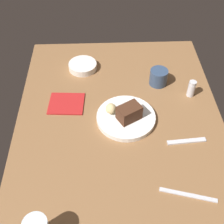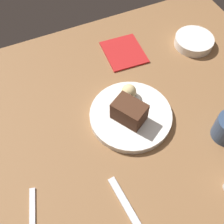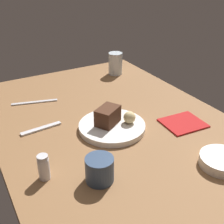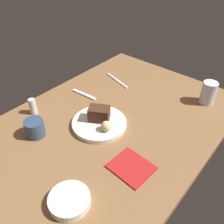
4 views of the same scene
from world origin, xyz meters
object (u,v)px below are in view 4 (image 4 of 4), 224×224
salt_shaker (33,106)px  water_glass (208,93)px  dessert_spoon (84,94)px  butter_knife (117,80)px  side_bowl (69,200)px  folded_napkin (131,167)px  coffee_cup (35,128)px  chocolate_cake_slice (99,114)px  dessert_plate (99,123)px  bread_roll (106,126)px

salt_shaker → water_glass: size_ratio=0.68×
dessert_spoon → butter_knife: 22.54cm
side_bowl → folded_napkin: bearing=-14.9°
dessert_spoon → salt_shaker: bearing=70.4°
coffee_cup → dessert_spoon: 34.75cm
chocolate_cake_slice → butter_knife: (33.33, 17.10, -4.93)cm
side_bowl → chocolate_cake_slice: bearing=29.0°
dessert_spoon → folded_napkin: 52.07cm
side_bowl → folded_napkin: size_ratio=0.90×
dessert_plate → bread_roll: (-2.16, -5.98, 3.24)cm
chocolate_cake_slice → bread_roll: 7.84cm
butter_knife → dessert_spoon: bearing=-85.2°
chocolate_cake_slice → dessert_plate: bearing=-139.7°
coffee_cup → butter_knife: 56.34cm
salt_shaker → water_glass: (60.29, -57.87, 1.83)cm
bread_roll → dessert_spoon: 32.03cm
butter_knife → folded_napkin: bearing=-30.5°
side_bowl → coffee_cup: bearing=70.6°
chocolate_cake_slice → butter_knife: chocolate_cake_slice is taller
salt_shaker → butter_knife: 49.27cm
dessert_plate → coffee_cup: bearing=143.2°
salt_shaker → folded_napkin: 54.31cm
dessert_plate → side_bowl: (-33.83, -18.42, 0.48)cm
side_bowl → butter_knife: 77.54cm
salt_shaker → dessert_spoon: size_ratio=0.51×
water_glass → dessert_spoon: 61.76cm
side_bowl → coffee_cup: size_ratio=1.68×
water_glass → bread_roll: bearing=155.3°
salt_shaker → chocolate_cake_slice: bearing=-62.8°
bread_roll → salt_shaker: 36.96cm
water_glass → side_bowl: size_ratio=0.84×
water_glass → butter_knife: water_glass is taller
butter_knife → dessert_plate: bearing=-46.9°
folded_napkin → chocolate_cake_slice: bearing=66.9°
folded_napkin → dessert_spoon: bearing=64.8°
chocolate_cake_slice → bread_roll: size_ratio=2.03×
salt_shaker → water_glass: 83.59cm
dessert_plate → butter_knife: (34.55, 18.13, -0.79)cm
bread_roll → folded_napkin: (-7.62, -18.85, -3.98)cm
dessert_plate → dessert_spoon: bearing=60.9°
salt_shaker → coffee_cup: salt_shaker is taller
dessert_plate → folded_napkin: (-9.79, -24.83, -0.74)cm
bread_roll → salt_shaker: bearing=107.6°
side_bowl → butter_knife: bearing=28.1°
bread_roll → butter_knife: bearing=33.3°
water_glass → side_bowl: bearing=172.8°
salt_shaker → coffee_cup: bearing=-122.5°
dessert_spoon → butter_knife: dessert_spoon is taller
dessert_spoon → side_bowl: bearing=126.9°
side_bowl → dessert_spoon: (46.22, 40.70, -1.17)cm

